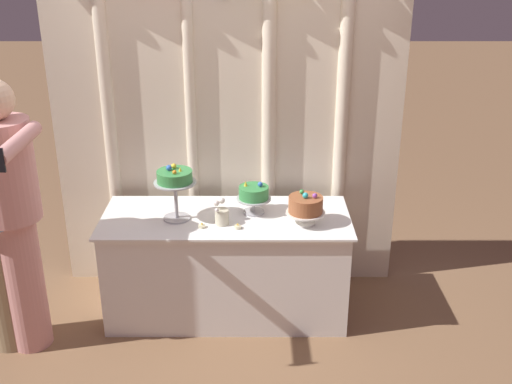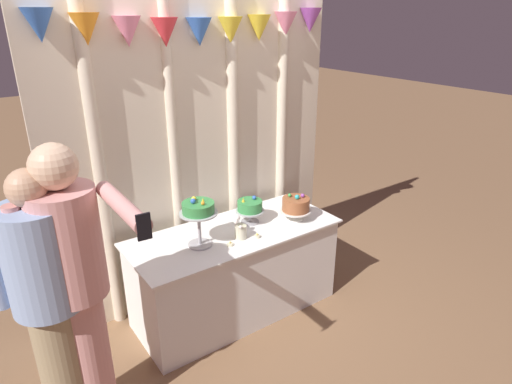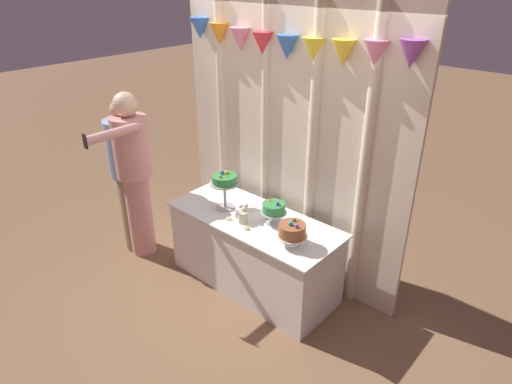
% 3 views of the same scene
% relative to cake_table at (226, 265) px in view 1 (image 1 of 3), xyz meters
% --- Properties ---
extents(ground_plane, '(24.00, 24.00, 0.00)m').
position_rel_cake_table_xyz_m(ground_plane, '(0.00, -0.10, -0.37)').
color(ground_plane, '#846042').
extents(draped_curtain, '(2.47, 0.19, 2.59)m').
position_rel_cake_table_xyz_m(draped_curtain, '(0.01, 0.47, 1.07)').
color(draped_curtain, beige).
rests_on(draped_curtain, ground_plane).
extents(cake_table, '(1.66, 0.69, 0.74)m').
position_rel_cake_table_xyz_m(cake_table, '(0.00, 0.00, 0.00)').
color(cake_table, white).
rests_on(cake_table, ground_plane).
extents(cake_display_leftmost, '(0.28, 0.28, 0.38)m').
position_rel_cake_table_xyz_m(cake_display_leftmost, '(-0.32, -0.04, 0.64)').
color(cake_display_leftmost, '#B2B2B7').
rests_on(cake_display_leftmost, cake_table).
extents(cake_display_center, '(0.23, 0.23, 0.23)m').
position_rel_cake_table_xyz_m(cake_display_center, '(0.19, 0.06, 0.50)').
color(cake_display_center, '#B2B2B7').
rests_on(cake_display_center, cake_table).
extents(cake_display_rightmost, '(0.25, 0.25, 0.23)m').
position_rel_cake_table_xyz_m(cake_display_rightmost, '(0.52, -0.11, 0.49)').
color(cake_display_rightmost, silver).
rests_on(cake_display_rightmost, cake_table).
extents(flower_vase, '(0.10, 0.12, 0.17)m').
position_rel_cake_table_xyz_m(flower_vase, '(-0.02, -0.12, 0.43)').
color(flower_vase, beige).
rests_on(flower_vase, cake_table).
extents(tealight_far_left, '(0.05, 0.05, 0.03)m').
position_rel_cake_table_xyz_m(tealight_far_left, '(-0.15, -0.17, 0.38)').
color(tealight_far_left, beige).
rests_on(tealight_far_left, cake_table).
extents(tealight_near_left, '(0.05, 0.05, 0.04)m').
position_rel_cake_table_xyz_m(tealight_near_left, '(0.08, -0.18, 0.38)').
color(tealight_near_left, beige).
rests_on(tealight_near_left, cake_table).
extents(guest_girl_blue_dress, '(0.52, 0.76, 1.75)m').
position_rel_cake_table_xyz_m(guest_girl_blue_dress, '(-1.26, -0.38, 0.60)').
color(guest_girl_blue_dress, '#D6938E').
rests_on(guest_girl_blue_dress, ground_plane).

